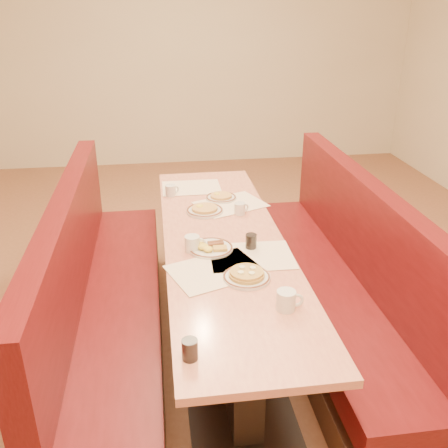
{
  "coord_description": "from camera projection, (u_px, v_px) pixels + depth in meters",
  "views": [
    {
      "loc": [
        -0.37,
        -2.61,
        2.04
      ],
      "look_at": [
        0.0,
        -0.0,
        0.85
      ],
      "focal_mm": 40.0,
      "sensor_mm": 36.0,
      "label": 1
    }
  ],
  "objects": [
    {
      "name": "ground",
      "position": [
        224.0,
        343.0,
        3.24
      ],
      "size": [
        8.0,
        8.0,
        0.0
      ],
      "primitive_type": "plane",
      "color": "#9E6647",
      "rests_on": "ground"
    },
    {
      "name": "room_envelope",
      "position": [
        224.0,
        23.0,
        2.45
      ],
      "size": [
        6.04,
        8.04,
        2.82
      ],
      "color": "beige",
      "rests_on": "ground"
    },
    {
      "name": "diner_table",
      "position": [
        224.0,
        294.0,
        3.09
      ],
      "size": [
        0.7,
        2.5,
        0.75
      ],
      "color": "black",
      "rests_on": "ground"
    },
    {
      "name": "booth_left",
      "position": [
        104.0,
        305.0,
        3.0
      ],
      "size": [
        0.55,
        2.5,
        1.05
      ],
      "color": "#4C3326",
      "rests_on": "ground"
    },
    {
      "name": "booth_right",
      "position": [
        337.0,
        287.0,
        3.19
      ],
      "size": [
        0.55,
        2.5,
        1.05
      ],
      "color": "#4C3326",
      "rests_on": "ground"
    },
    {
      "name": "placemat_near_left",
      "position": [
        216.0,
        270.0,
        2.59
      ],
      "size": [
        0.55,
        0.48,
        0.0
      ],
      "primitive_type": "cube",
      "rotation": [
        0.0,
        0.0,
        0.36
      ],
      "color": "#FAE7C3",
      "rests_on": "diner_table"
    },
    {
      "name": "placemat_near_right",
      "position": [
        252.0,
        256.0,
        2.73
      ],
      "size": [
        0.46,
        0.35,
        0.0
      ],
      "primitive_type": "cube",
      "rotation": [
        0.0,
        0.0,
        -0.03
      ],
      "color": "#FAE7C3",
      "rests_on": "diner_table"
    },
    {
      "name": "placemat_far_left",
      "position": [
        191.0,
        187.0,
        3.73
      ],
      "size": [
        0.43,
        0.33,
        0.0
      ],
      "primitive_type": "cube",
      "rotation": [
        0.0,
        0.0,
        -0.01
      ],
      "color": "#FAE7C3",
      "rests_on": "diner_table"
    },
    {
      "name": "placemat_far_right",
      "position": [
        231.0,
        204.0,
        3.43
      ],
      "size": [
        0.53,
        0.47,
        0.0
      ],
      "primitive_type": "cube",
      "rotation": [
        0.0,
        0.0,
        0.39
      ],
      "color": "#FAE7C3",
      "rests_on": "diner_table"
    },
    {
      "name": "pancake_plate",
      "position": [
        247.0,
        276.0,
        2.51
      ],
      "size": [
        0.24,
        0.24,
        0.05
      ],
      "rotation": [
        0.0,
        0.0,
        0.07
      ],
      "color": "silver",
      "rests_on": "diner_table"
    },
    {
      "name": "eggs_plate",
      "position": [
        210.0,
        248.0,
        2.8
      ],
      "size": [
        0.25,
        0.25,
        0.05
      ],
      "rotation": [
        0.0,
        0.0,
        -0.02
      ],
      "color": "silver",
      "rests_on": "diner_table"
    },
    {
      "name": "extra_plate_mid",
      "position": [
        221.0,
        197.0,
        3.52
      ],
      "size": [
        0.21,
        0.21,
        0.04
      ],
      "rotation": [
        0.0,
        0.0,
        0.37
      ],
      "color": "silver",
      "rests_on": "diner_table"
    },
    {
      "name": "extra_plate_far",
      "position": [
        205.0,
        210.0,
        3.3
      ],
      "size": [
        0.24,
        0.24,
        0.05
      ],
      "rotation": [
        0.0,
        0.0,
        -0.07
      ],
      "color": "silver",
      "rests_on": "diner_table"
    },
    {
      "name": "coffee_mug_a",
      "position": [
        287.0,
        300.0,
        2.25
      ],
      "size": [
        0.13,
        0.09,
        0.09
      ],
      "rotation": [
        0.0,
        0.0,
        -0.12
      ],
      "color": "silver",
      "rests_on": "diner_table"
    },
    {
      "name": "coffee_mug_b",
      "position": [
        193.0,
        243.0,
        2.78
      ],
      "size": [
        0.12,
        0.08,
        0.09
      ],
      "rotation": [
        0.0,
        0.0,
        -0.05
      ],
      "color": "silver",
      "rests_on": "diner_table"
    },
    {
      "name": "coffee_mug_c",
      "position": [
        240.0,
        208.0,
        3.26
      ],
      "size": [
        0.1,
        0.07,
        0.08
      ],
      "rotation": [
        0.0,
        0.0,
        0.34
      ],
      "color": "silver",
      "rests_on": "diner_table"
    },
    {
      "name": "coffee_mug_d",
      "position": [
        171.0,
        190.0,
        3.57
      ],
      "size": [
        0.1,
        0.07,
        0.08
      ],
      "rotation": [
        0.0,
        0.0,
        0.4
      ],
      "color": "silver",
      "rests_on": "diner_table"
    },
    {
      "name": "soda_tumbler_near",
      "position": [
        190.0,
        350.0,
        1.94
      ],
      "size": [
        0.06,
        0.06,
        0.09
      ],
      "color": "black",
      "rests_on": "diner_table"
    },
    {
      "name": "soda_tumbler_mid",
      "position": [
        251.0,
        242.0,
        2.81
      ],
      "size": [
        0.06,
        0.06,
        0.09
      ],
      "color": "black",
      "rests_on": "diner_table"
    }
  ]
}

